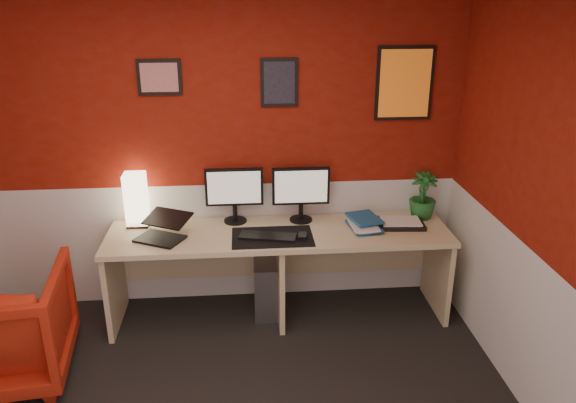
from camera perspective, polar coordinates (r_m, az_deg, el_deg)
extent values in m
cube|color=maroon|center=(4.41, -8.42, 4.74)|extent=(4.00, 0.01, 2.50)
cube|color=silver|center=(4.67, -7.93, -4.13)|extent=(4.00, 0.01, 1.00)
cube|color=silver|center=(3.60, 25.33, -14.54)|extent=(0.01, 3.50, 1.00)
cube|color=#CFB484|center=(4.43, -0.86, -7.37)|extent=(2.60, 0.65, 0.73)
cube|color=#FFE5B2|center=(4.46, -15.16, 0.05)|extent=(0.16, 0.16, 0.40)
cube|color=black|center=(4.19, -12.99, -2.46)|extent=(0.40, 0.36, 0.22)
cube|color=black|center=(4.36, -5.50, 1.47)|extent=(0.45, 0.06, 0.58)
cube|color=black|center=(4.36, 1.35, 1.58)|extent=(0.45, 0.06, 0.58)
cube|color=black|center=(4.17, -1.59, -3.62)|extent=(0.60, 0.38, 0.01)
cube|color=black|center=(4.15, -2.07, -3.55)|extent=(0.44, 0.23, 0.02)
cube|color=black|center=(4.14, 1.47, -3.54)|extent=(0.08, 0.11, 0.03)
imported|color=#1B5280|center=(4.32, 6.39, -2.71)|extent=(0.26, 0.32, 0.03)
imported|color=silver|center=(4.29, 6.40, -2.49)|extent=(0.21, 0.28, 0.02)
imported|color=#1B5280|center=(4.33, 6.52, -1.92)|extent=(0.27, 0.33, 0.03)
cube|color=black|center=(4.45, 11.37, -2.21)|extent=(0.37, 0.28, 0.03)
imported|color=#19591E|center=(4.57, 13.56, 0.59)|extent=(0.26, 0.26, 0.38)
cube|color=#99999E|center=(4.58, -2.17, -8.37)|extent=(0.21, 0.45, 0.45)
imported|color=#B42712|center=(4.22, -27.16, -11.24)|extent=(0.92, 0.94, 0.77)
cube|color=red|center=(4.30, -12.94, 12.21)|extent=(0.32, 0.02, 0.26)
cube|color=black|center=(4.28, -0.89, 12.01)|extent=(0.28, 0.02, 0.36)
cube|color=orange|center=(4.45, 11.76, 11.67)|extent=(0.44, 0.02, 0.56)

